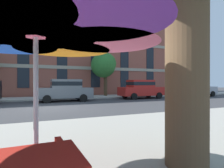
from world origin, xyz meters
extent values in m
plane|color=#38383A|center=(0.00, 0.00, 0.00)|extent=(120.00, 120.00, 0.00)
cube|color=#B2ADA3|center=(0.00, 6.80, 0.06)|extent=(56.00, 3.60, 0.12)
cube|color=#934C3D|center=(0.00, 15.00, 6.40)|extent=(37.87, 12.00, 12.80)
cube|color=#9E937F|center=(0.00, 8.96, 3.20)|extent=(37.11, 0.08, 0.36)
cube|color=#9E937F|center=(0.00, 8.96, 6.40)|extent=(37.11, 0.08, 0.36)
cube|color=#9E937F|center=(0.00, 8.96, 9.60)|extent=(37.11, 0.08, 0.36)
cube|color=black|center=(-1.89, 8.97, 6.80)|extent=(1.10, 0.06, 11.60)
cube|color=black|center=(1.89, 8.97, 6.80)|extent=(1.10, 0.06, 11.60)
cube|color=black|center=(5.68, 8.97, 6.80)|extent=(1.10, 0.06, 11.60)
cube|color=black|center=(9.47, 8.97, 6.80)|extent=(1.10, 0.06, 11.60)
cube|color=black|center=(13.25, 8.97, 6.80)|extent=(1.10, 0.06, 11.60)
cube|color=black|center=(17.04, 8.97, 6.80)|extent=(1.10, 0.06, 11.60)
cube|color=slate|center=(1.34, 3.70, 0.70)|extent=(4.40, 1.76, 0.80)
cube|color=slate|center=(1.49, 3.70, 1.44)|extent=(2.30, 1.55, 0.68)
cube|color=black|center=(1.49, 3.70, 1.44)|extent=(2.32, 1.57, 0.32)
cylinder|color=black|center=(-0.02, 2.82, 0.30)|extent=(0.60, 0.22, 0.60)
cylinder|color=black|center=(-0.02, 4.58, 0.30)|extent=(0.60, 0.22, 0.60)
cylinder|color=black|center=(2.71, 2.82, 0.30)|extent=(0.60, 0.22, 0.60)
cylinder|color=black|center=(2.71, 4.58, 0.30)|extent=(0.60, 0.22, 0.60)
cube|color=#B21E19|center=(8.65, 3.70, 0.70)|extent=(4.40, 1.76, 0.80)
cube|color=#B21E19|center=(8.50, 3.70, 1.44)|extent=(2.30, 1.55, 0.68)
cube|color=black|center=(8.50, 3.70, 1.44)|extent=(2.32, 1.57, 0.32)
cylinder|color=black|center=(10.01, 4.58, 0.30)|extent=(0.60, 0.22, 0.60)
cylinder|color=black|center=(10.01, 2.82, 0.30)|extent=(0.60, 0.22, 0.60)
cylinder|color=black|center=(7.28, 4.58, 0.30)|extent=(0.60, 0.22, 0.60)
cylinder|color=black|center=(7.28, 2.82, 0.30)|extent=(0.60, 0.22, 0.60)
cube|color=#A8AAB2|center=(15.82, 3.70, 0.70)|extent=(4.40, 1.76, 0.80)
cube|color=#A8AAB2|center=(15.67, 3.70, 1.44)|extent=(2.30, 1.55, 0.68)
cube|color=black|center=(15.67, 3.70, 1.44)|extent=(2.32, 1.57, 0.32)
cylinder|color=black|center=(17.19, 4.58, 0.30)|extent=(0.60, 0.22, 0.60)
cylinder|color=black|center=(17.19, 2.82, 0.30)|extent=(0.60, 0.22, 0.60)
cylinder|color=black|center=(14.46, 4.58, 0.30)|extent=(0.60, 0.22, 0.60)
cylinder|color=black|center=(14.46, 2.82, 0.30)|extent=(0.60, 0.22, 0.60)
cylinder|color=#4C3823|center=(6.26, 7.23, 1.24)|extent=(0.39, 0.39, 2.48)
sphere|color=#2D702D|center=(6.19, 7.09, 3.57)|extent=(2.36, 2.36, 2.36)
sphere|color=#2D702D|center=(5.95, 7.07, 3.41)|extent=(2.66, 2.66, 2.66)
sphere|color=#2D702D|center=(6.15, 6.91, 3.76)|extent=(1.99, 1.99, 1.99)
cylinder|color=silver|center=(-0.85, -9.00, 1.24)|extent=(0.06, 0.06, 2.48)
cone|color=#E5668C|center=(0.04, -9.00, 2.25)|extent=(1.56, 1.56, 0.46)
cone|color=orange|center=(-0.41, -8.23, 2.25)|extent=(1.56, 1.56, 0.46)
cone|color=blue|center=(-1.29, -8.23, 2.25)|extent=(1.56, 1.56, 0.46)
cone|color=#E5668C|center=(-0.85, -9.00, 2.29)|extent=(1.49, 1.49, 0.54)
cylinder|color=brown|center=(1.41, -9.14, 1.68)|extent=(0.68, 0.68, 3.36)
camera|label=1|loc=(-0.87, -11.41, 1.46)|focal=29.40mm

